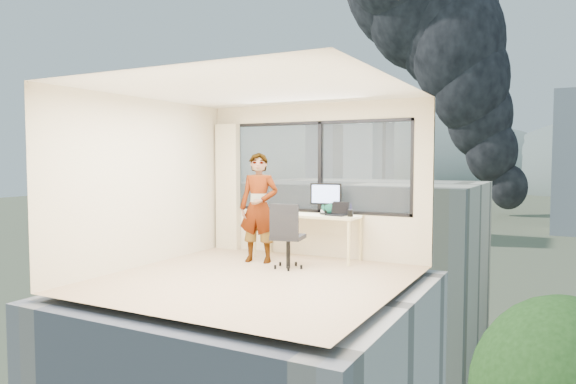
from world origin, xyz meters
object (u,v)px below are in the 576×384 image
Objects in this scene: person at (259,208)px; monitor at (326,198)px; desk at (306,236)px; handbag at (330,207)px; chair at (288,235)px; game_console at (331,211)px; laptop at (337,209)px.

person is 1.13m from monitor.
person reaches higher than desk.
desk is 1.02× the size of person.
handbag is at bearing 25.79° from desk.
monitor reaches higher than desk.
chair reaches higher than game_console.
chair is 0.99m from laptop.
person is 5.29× the size of laptop.
chair is 3.70× the size of game_console.
monitor is 1.89× the size of game_console.
desk is at bearing -146.68° from game_console.
monitor is (0.21, 0.94, 0.50)m from chair.
desk is 3.46× the size of monitor.
desk is 0.58m from game_console.
person is 6.04× the size of handbag.
laptop is (0.55, -0.02, 0.48)m from desk.
person is 6.39× the size of game_console.
person reaches higher than game_console.
monitor is at bearing -131.71° from handbag.
handbag is at bearing 29.73° from person.
game_console is (0.33, 0.25, 0.41)m from desk.
laptop reaches higher than game_console.
monitor is 1.79× the size of handbag.
desk is at bearing -156.79° from handbag.
person is 1.19m from handbag.
chair reaches higher than desk.
desk is 0.85m from chair.
laptop is (0.25, -0.13, -0.16)m from monitor.
desk is 6.54× the size of game_console.
monitor is 0.27m from game_console.
monitor is 0.32m from laptop.
game_console is 0.12m from handbag.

